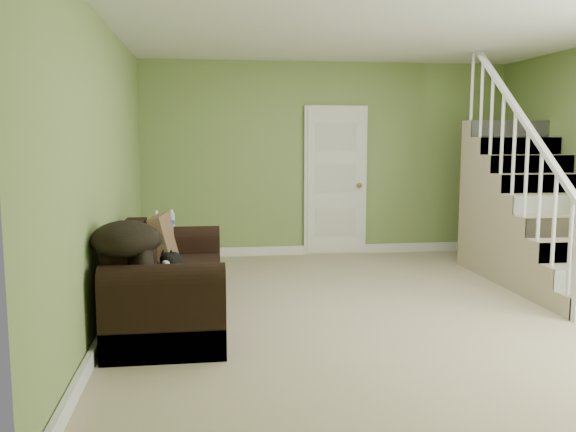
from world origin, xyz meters
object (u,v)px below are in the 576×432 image
object	(u,v)px
sofa	(165,287)
side_table	(166,259)
cat	(172,263)
banana	(172,283)

from	to	relation	value
sofa	side_table	distance (m)	1.23
sofa	cat	distance (m)	0.24
sofa	side_table	xyz separation A→B (m)	(-0.07, 1.23, -0.00)
sofa	cat	bearing A→B (deg)	-46.09
sofa	banana	size ratio (longest dim) A/B	11.30
sofa	cat	world-z (taller)	sofa
banana	side_table	bearing A→B (deg)	91.53
side_table	banana	world-z (taller)	side_table
sofa	cat	xyz separation A→B (m)	(0.06, -0.07, 0.23)
cat	sofa	bearing A→B (deg)	143.32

